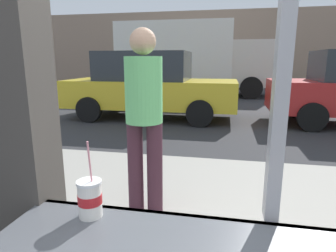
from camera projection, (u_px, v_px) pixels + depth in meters
ground_plane at (231, 112)px, 8.89m from camera, size 60.00×60.00×0.00m
sidewalk_strip at (240, 216)px, 2.75m from camera, size 16.00×2.80×0.15m
building_facade_far at (231, 49)px, 18.07m from camera, size 28.00×1.20×4.49m
soda_cup_left at (90, 198)px, 1.09m from camera, size 0.09×0.09×0.30m
parked_car_yellow at (149, 85)px, 7.76m from camera, size 4.50×1.97×1.76m
box_truck at (190, 57)px, 12.95m from camera, size 6.76×2.44×3.16m
pedestrian at (144, 112)px, 2.50m from camera, size 0.32×0.32×1.63m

